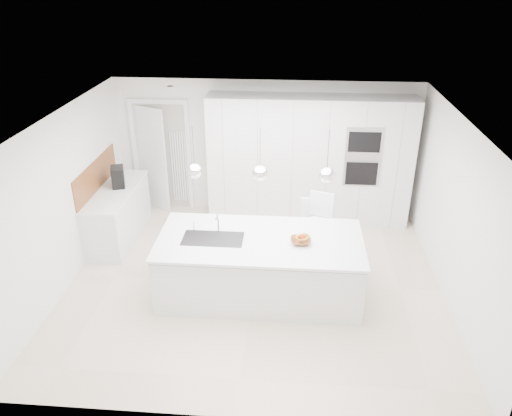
# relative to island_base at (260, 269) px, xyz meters

# --- Properties ---
(floor) EXTENTS (5.50, 5.50, 0.00)m
(floor) POSITION_rel_island_base_xyz_m (-0.10, 0.30, -0.43)
(floor) COLOR beige
(floor) RESTS_ON ground
(wall_back) EXTENTS (5.50, 0.00, 5.50)m
(wall_back) POSITION_rel_island_base_xyz_m (-0.10, 2.80, 0.82)
(wall_back) COLOR white
(wall_back) RESTS_ON ground
(wall_left) EXTENTS (0.00, 5.00, 5.00)m
(wall_left) POSITION_rel_island_base_xyz_m (-2.85, 0.30, 0.82)
(wall_left) COLOR white
(wall_left) RESTS_ON ground
(ceiling) EXTENTS (5.50, 5.50, 0.00)m
(ceiling) POSITION_rel_island_base_xyz_m (-0.10, 0.30, 2.07)
(ceiling) COLOR white
(ceiling) RESTS_ON wall_back
(tall_cabinets) EXTENTS (3.60, 0.60, 2.30)m
(tall_cabinets) POSITION_rel_island_base_xyz_m (0.70, 2.50, 0.72)
(tall_cabinets) COLOR white
(tall_cabinets) RESTS_ON floor
(oven_stack) EXTENTS (0.62, 0.04, 1.05)m
(oven_stack) POSITION_rel_island_base_xyz_m (1.60, 2.19, 0.92)
(oven_stack) COLOR #A5A5A8
(oven_stack) RESTS_ON tall_cabinets
(doorway_frame) EXTENTS (1.11, 0.08, 2.13)m
(doorway_frame) POSITION_rel_island_base_xyz_m (-2.05, 2.77, 0.59)
(doorway_frame) COLOR white
(doorway_frame) RESTS_ON floor
(hallway_door) EXTENTS (0.76, 0.38, 2.00)m
(hallway_door) POSITION_rel_island_base_xyz_m (-2.30, 2.72, 0.57)
(hallway_door) COLOR white
(hallway_door) RESTS_ON floor
(radiator) EXTENTS (0.32, 0.04, 1.40)m
(radiator) POSITION_rel_island_base_xyz_m (-1.73, 2.76, 0.42)
(radiator) COLOR white
(radiator) RESTS_ON floor
(left_base_cabinets) EXTENTS (0.60, 1.80, 0.86)m
(left_base_cabinets) POSITION_rel_island_base_xyz_m (-2.55, 1.50, 0.00)
(left_base_cabinets) COLOR white
(left_base_cabinets) RESTS_ON floor
(left_worktop) EXTENTS (0.62, 1.82, 0.04)m
(left_worktop) POSITION_rel_island_base_xyz_m (-2.55, 1.50, 0.45)
(left_worktop) COLOR white
(left_worktop) RESTS_ON left_base_cabinets
(oak_backsplash) EXTENTS (0.02, 1.80, 0.50)m
(oak_backsplash) POSITION_rel_island_base_xyz_m (-2.84, 1.50, 0.72)
(oak_backsplash) COLOR brown
(oak_backsplash) RESTS_ON wall_left
(island_base) EXTENTS (2.80, 1.20, 0.86)m
(island_base) POSITION_rel_island_base_xyz_m (0.00, 0.00, 0.00)
(island_base) COLOR white
(island_base) RESTS_ON floor
(island_worktop) EXTENTS (2.84, 1.40, 0.04)m
(island_worktop) POSITION_rel_island_base_xyz_m (0.00, 0.05, 0.45)
(island_worktop) COLOR white
(island_worktop) RESTS_ON island_base
(island_sink) EXTENTS (0.84, 0.44, 0.18)m
(island_sink) POSITION_rel_island_base_xyz_m (-0.65, -0.00, 0.39)
(island_sink) COLOR #3F3F42
(island_sink) RESTS_ON island_worktop
(island_tap) EXTENTS (0.02, 0.02, 0.30)m
(island_tap) POSITION_rel_island_base_xyz_m (-0.60, 0.20, 0.62)
(island_tap) COLOR white
(island_tap) RESTS_ON island_worktop
(pendant_left) EXTENTS (0.20, 0.20, 0.20)m
(pendant_left) POSITION_rel_island_base_xyz_m (-0.85, -0.00, 1.47)
(pendant_left) COLOR white
(pendant_left) RESTS_ON ceiling
(pendant_mid) EXTENTS (0.20, 0.20, 0.20)m
(pendant_mid) POSITION_rel_island_base_xyz_m (-0.00, -0.00, 1.47)
(pendant_mid) COLOR white
(pendant_mid) RESTS_ON ceiling
(pendant_right) EXTENTS (0.20, 0.20, 0.20)m
(pendant_right) POSITION_rel_island_base_xyz_m (0.85, -0.00, 1.47)
(pendant_right) COLOR white
(pendant_right) RESTS_ON ceiling
(fruit_bowl) EXTENTS (0.29, 0.29, 0.07)m
(fruit_bowl) POSITION_rel_island_base_xyz_m (0.56, -0.03, 0.50)
(fruit_bowl) COLOR brown
(fruit_bowl) RESTS_ON island_worktop
(espresso_machine) EXTENTS (0.29, 0.37, 0.34)m
(espresso_machine) POSITION_rel_island_base_xyz_m (-2.53, 1.66, 0.64)
(espresso_machine) COLOR black
(espresso_machine) RESTS_ON left_worktop
(bar_stool_left) EXTENTS (0.39, 0.51, 1.06)m
(bar_stool_left) POSITION_rel_island_base_xyz_m (0.72, 0.94, 0.10)
(bar_stool_left) COLOR white
(bar_stool_left) RESTS_ON floor
(bar_stool_right) EXTENTS (0.56, 0.65, 1.20)m
(bar_stool_right) POSITION_rel_island_base_xyz_m (0.88, 0.83, 0.17)
(bar_stool_right) COLOR white
(bar_stool_right) RESTS_ON floor
(apple_a) EXTENTS (0.08, 0.08, 0.08)m
(apple_a) POSITION_rel_island_base_xyz_m (0.58, -0.00, 0.54)
(apple_a) COLOR red
(apple_a) RESTS_ON fruit_bowl
(apple_b) EXTENTS (0.09, 0.09, 0.09)m
(apple_b) POSITION_rel_island_base_xyz_m (0.56, 0.00, 0.54)
(apple_b) COLOR red
(apple_b) RESTS_ON fruit_bowl
(banana_bunch) EXTENTS (0.23, 0.16, 0.20)m
(banana_bunch) POSITION_rel_island_base_xyz_m (0.58, -0.04, 0.58)
(banana_bunch) COLOR yellow
(banana_bunch) RESTS_ON fruit_bowl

